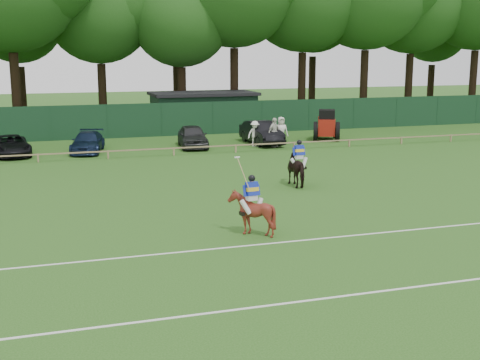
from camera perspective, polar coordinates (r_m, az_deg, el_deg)
name	(u,v)px	position (r m, az deg, el deg)	size (l,w,h in m)	color
ground	(252,236)	(22.53, 1.11, -5.03)	(160.00, 160.00, 0.00)	#1E4C14
horse_dark	(299,169)	(30.74, 5.25, 1.01)	(0.90, 1.97, 1.66)	black
horse_chestnut	(252,213)	(22.54, 1.04, -2.94)	(1.27, 1.43, 1.58)	maroon
suv_black	(11,146)	(41.79, -19.66, 2.90)	(2.08, 4.51, 1.25)	black
sedan_navy	(88,142)	(41.83, -13.39, 3.28)	(1.80, 4.43, 1.28)	#121F3A
hatch_grey	(193,136)	(42.87, -4.24, 3.90)	(1.75, 4.36, 1.49)	#2E2E30
estate_black	(262,133)	(44.33, 1.94, 4.22)	(1.65, 4.74, 1.56)	black
spectator_left	(255,134)	(43.28, 1.32, 4.14)	(1.10, 0.63, 1.70)	white
spectator_mid	(274,132)	(43.03, 3.04, 4.25)	(1.14, 0.48, 1.95)	silver
spectator_right	(281,131)	(43.83, 3.68, 4.37)	(0.95, 0.62, 1.94)	white
rider_dark	(299,153)	(30.60, 5.28, 2.37)	(0.94, 0.38, 1.41)	silver
rider_chestnut	(252,193)	(22.36, 1.05, -1.15)	(0.94, 0.55, 2.05)	silver
polo_ball	(259,206)	(26.62, 1.67, -2.33)	(0.09, 0.09, 0.09)	silver
pitch_lines	(290,268)	(19.41, 4.47, -7.80)	(60.00, 5.10, 0.01)	silver
pitch_rail	(158,149)	(39.52, -7.33, 2.75)	(62.10, 0.10, 0.50)	#997F5B
perimeter_fence	(135,121)	(48.23, -9.32, 5.23)	(92.08, 0.08, 2.50)	#14351E
utility_shed	(203,111)	(52.31, -3.27, 6.17)	(8.40, 4.40, 3.04)	#14331E
tree_row	(145,125)	(56.53, -8.48, 4.89)	(96.00, 12.00, 21.00)	#26561C
tractor	(326,126)	(46.60, 7.69, 4.81)	(2.67, 3.11, 2.21)	maroon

